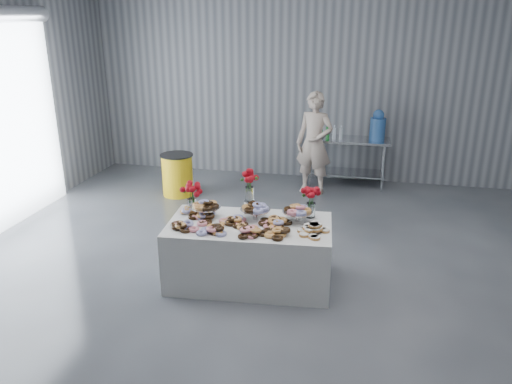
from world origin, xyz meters
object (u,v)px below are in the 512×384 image
at_px(display_table, 249,253).
at_px(person, 314,143).
at_px(water_jug, 378,126).
at_px(prep_table, 348,153).
at_px(trash_barrel, 178,175).

height_order(display_table, person, person).
bearing_deg(person, water_jug, 40.22).
relative_size(display_table, person, 1.05).
xyz_separation_m(display_table, water_jug, (1.47, 3.88, 0.77)).
distance_m(prep_table, trash_barrel, 3.14).
distance_m(display_table, water_jug, 4.22).
distance_m(prep_table, water_jug, 0.73).
height_order(person, trash_barrel, person).
height_order(display_table, prep_table, prep_table).
height_order(prep_table, person, person).
relative_size(prep_table, water_jug, 2.71).
xyz_separation_m(prep_table, trash_barrel, (-2.90, -1.17, -0.25)).
height_order(prep_table, water_jug, water_jug).
height_order(water_jug, trash_barrel, water_jug).
xyz_separation_m(display_table, trash_barrel, (-1.94, 2.71, -0.00)).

